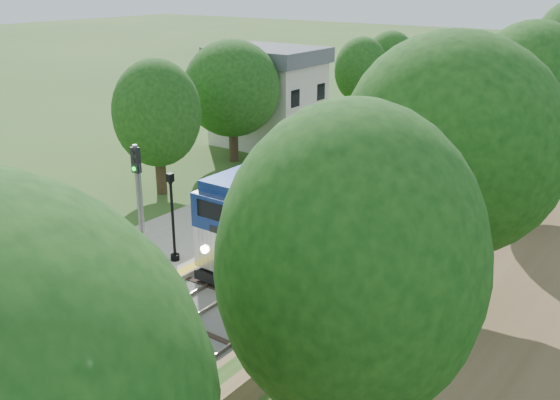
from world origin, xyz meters
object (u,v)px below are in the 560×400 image
Objects in this scene: lamppost_far at (173,222)px; signal_farside at (486,153)px; station_building at (268,96)px; signal_platform at (139,200)px; signal_gantry at (558,69)px; lamppost_mid at (33,282)px.

lamppost_far is 0.70× the size of signal_farside.
station_building is 1.95× the size of lamppost_far.
station_building is 1.35× the size of signal_platform.
signal_platform is at bearing -96.29° from signal_gantry.
signal_gantry is 49.02m from signal_platform.
signal_farside reaches higher than lamppost_mid.
lamppost_mid is (-5.79, -53.83, -2.42)m from signal_gantry.
signal_platform is at bearing 85.31° from lamppost_mid.
station_building reaches higher than signal_gantry.
lamppost_far is at bearing -63.76° from station_building.
lamppost_mid is 1.03× the size of lamppost_far.
station_building is 1.02× the size of signal_gantry.
lamppost_mid is 5.46m from signal_platform.
station_building is at bearing -123.38° from signal_gantry.
lamppost_far is (-0.19, 7.56, -0.05)m from lamppost_mid.
signal_farside is (9.71, 14.96, 1.63)m from lamppost_far.
lamppost_far is at bearing -122.98° from signal_farside.
station_building is 1.36× the size of signal_farside.
station_building is at bearing 162.65° from signal_farside.
station_building reaches higher than lamppost_mid.
lamppost_mid is at bearing -112.91° from signal_farside.
signal_gantry is at bearing 82.63° from lamppost_far.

